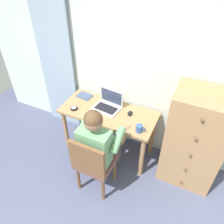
# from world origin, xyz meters

# --- Properties ---
(wall_back) EXTENTS (4.80, 0.05, 2.50)m
(wall_back) POSITION_xyz_m (0.00, 2.20, 1.25)
(wall_back) COLOR silver
(wall_back) RESTS_ON ground_plane
(curtain_panel) EXTENTS (0.56, 0.03, 2.24)m
(curtain_panel) POSITION_xyz_m (-1.25, 2.13, 1.12)
(curtain_panel) COLOR #8EA3B7
(curtain_panel) RESTS_ON ground_plane
(desk) EXTENTS (1.26, 0.56, 0.73)m
(desk) POSITION_xyz_m (-0.29, 1.85, 0.62)
(desk) COLOR #9E754C
(desk) RESTS_ON ground_plane
(dresser) EXTENTS (0.65, 0.51, 1.29)m
(dresser) POSITION_xyz_m (0.81, 1.90, 0.65)
(dresser) COLOR #9E754C
(dresser) RESTS_ON ground_plane
(chair) EXTENTS (0.42, 0.40, 0.89)m
(chair) POSITION_xyz_m (-0.17, 1.20, 0.50)
(chair) COLOR brown
(chair) RESTS_ON ground_plane
(person_seated) EXTENTS (0.53, 0.59, 1.20)m
(person_seated) POSITION_xyz_m (-0.17, 1.38, 0.68)
(person_seated) COLOR #4C4C4C
(person_seated) RESTS_ON ground_plane
(laptop) EXTENTS (0.37, 0.29, 0.24)m
(laptop) POSITION_xyz_m (-0.33, 1.93, 0.78)
(laptop) COLOR #B7BABF
(laptop) RESTS_ON desk
(computer_mouse) EXTENTS (0.07, 0.11, 0.03)m
(computer_mouse) POSITION_xyz_m (-0.02, 1.92, 0.75)
(computer_mouse) COLOR black
(computer_mouse) RESTS_ON desk
(desk_clock) EXTENTS (0.09, 0.09, 0.03)m
(desk_clock) POSITION_xyz_m (-0.72, 1.70, 0.75)
(desk_clock) COLOR black
(desk_clock) RESTS_ON desk
(notebook_pad) EXTENTS (0.23, 0.17, 0.01)m
(notebook_pad) POSITION_xyz_m (-0.74, 2.01, 0.74)
(notebook_pad) COLOR #3D4C6B
(notebook_pad) RESTS_ON desk
(coffee_mug) EXTENTS (0.12, 0.08, 0.09)m
(coffee_mug) POSITION_xyz_m (0.20, 1.67, 0.78)
(coffee_mug) COLOR #33518C
(coffee_mug) RESTS_ON desk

